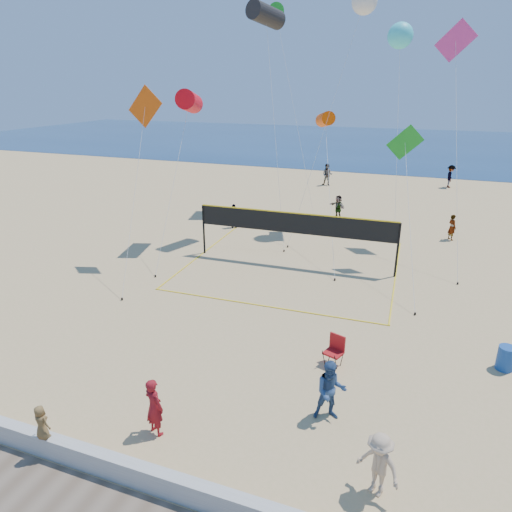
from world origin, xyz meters
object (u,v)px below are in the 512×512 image
(camp_chair, at_px, (335,348))
(volleyball_net, at_px, (295,229))
(woman, at_px, (154,407))
(trash_barrel, at_px, (506,358))

(camp_chair, xyz_separation_m, volleyball_net, (-3.62, 7.88, 1.27))
(woman, relative_size, volleyball_net, 0.16)
(woman, xyz_separation_m, camp_chair, (3.71, 4.67, -0.24))
(woman, xyz_separation_m, trash_barrel, (8.80, 6.26, -0.42))
(camp_chair, height_order, trash_barrel, camp_chair)
(woman, height_order, trash_barrel, woman)
(woman, bearing_deg, volleyball_net, -70.22)
(woman, bearing_deg, camp_chair, -108.26)
(woman, height_order, camp_chair, woman)
(camp_chair, height_order, volleyball_net, volleyball_net)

